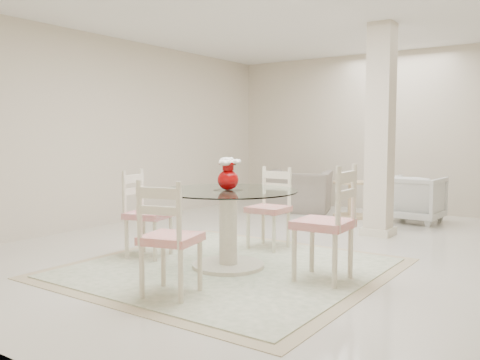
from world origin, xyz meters
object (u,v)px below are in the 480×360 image
Objects in this scene: dining_table at (228,229)px; dining_chair_west at (143,207)px; column at (380,131)px; red_vase at (228,174)px; side_table at (350,201)px; armchair_white at (415,199)px; dining_chair_south at (167,230)px; dining_chair_east at (331,215)px; dining_chair_north at (271,202)px; recliner_taupe at (299,191)px.

dining_chair_west is (-1.01, -0.14, 0.15)m from dining_table.
column is 8.65× the size of red_vase.
red_vase reaches higher than dining_table.
side_table is (-0.86, 1.14, -1.09)m from column.
side_table is at bearing 11.96° from armchair_white.
dining_chair_south is 1.82× the size of side_table.
dining_chair_south is 4.81m from armchair_white.
column is at bearing -53.07° from side_table.
column is at bearing -172.73° from dining_chair_east.
dining_chair_north is 2.95m from recliner_taupe.
dining_chair_east is 1.12× the size of dining_chair_west.
armchair_white is (-0.30, 3.63, -0.25)m from dining_chair_east.
dining_chair_north is (-0.13, 1.01, 0.15)m from dining_table.
column is 2.72m from dining_table.
dining_chair_west is 1.44m from dining_chair_south.
dining_table reaches higher than recliner_taupe.
dining_chair_north is 0.96× the size of recliner_taupe.
red_vase is at bearing -103.85° from column.
red_vase reaches higher than recliner_taupe.
dining_chair_east reaches higher than dining_table.
dining_chair_east is 1.08× the size of recliner_taupe.
red_vase is 0.54× the size of side_table.
side_table is (-0.12, 2.60, -0.27)m from dining_chair_north.
dining_table is 1.03m from dining_chair_west.
dining_chair_south is at bearing 85.96° from armchair_white.
dining_table is at bearing -86.07° from side_table.
dining_chair_south is (0.14, -1.01, 0.16)m from dining_table.
armchair_white is (0.10, 1.30, -1.00)m from column.
column is 3.60m from dining_chair_south.
side_table is (-0.25, 3.61, -0.13)m from dining_table.
dining_chair_north reaches higher than recliner_taupe.
dining_chair_north is 1.00× the size of dining_chair_west.
dining_table is 0.53m from red_vase.
dining_chair_north is at bearing 97.24° from red_vase.
armchair_white is (1.94, 0.03, 0.00)m from recliner_taupe.
dining_chair_west is at bearing -51.20° from dining_chair_south.
dining_chair_south is at bearing -141.04° from dining_chair_west.
dining_chair_east is 2.00× the size of side_table.
dining_table is at bearing 161.57° from red_vase.
dining_chair_east is at bearing -141.74° from dining_chair_south.
recliner_taupe is (-1.84, 1.27, -1.01)m from column.
dining_chair_west reaches higher than recliner_taupe.
red_vase is at bearing -18.43° from dining_table.
armchair_white is at bearing -37.76° from dining_chair_west.
red_vase is at bearing 89.19° from recliner_taupe.
dining_chair_north is at bearing -87.34° from side_table.
dining_chair_west is at bearing -121.78° from column.
dining_chair_east is (1.02, 0.13, 0.21)m from dining_table.
red_vase is at bearing -84.43° from dining_chair_north.
dining_chair_north is at bearing -96.56° from dining_chair_south.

